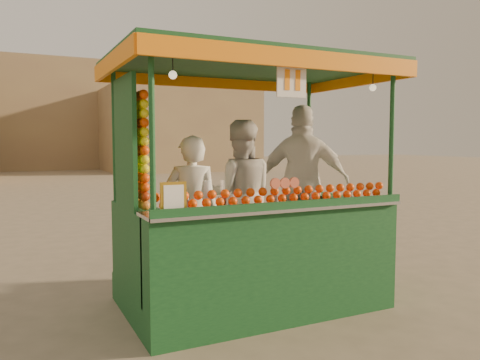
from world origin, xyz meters
name	(u,v)px	position (x,y,z in m)	size (l,w,h in m)	color
ground	(265,297)	(0.00, 0.00, 0.00)	(90.00, 90.00, 0.00)	#6C604D
building_right	(178,130)	(7.00, 24.00, 2.50)	(9.00, 6.00, 5.00)	#8D7750
building_center	(19,116)	(-2.00, 30.00, 3.50)	(14.00, 7.00, 7.00)	#8D7750
juice_cart	(249,229)	(-0.33, -0.24, 0.87)	(2.94, 1.90, 2.67)	#103E1C
vendor_left	(192,210)	(-0.92, -0.08, 1.08)	(0.66, 0.56, 1.55)	silver
vendor_middle	(240,195)	(-0.23, 0.19, 1.18)	(1.01, 0.90, 1.73)	beige
vendor_right	(303,183)	(0.65, 0.21, 1.28)	(1.20, 1.03, 1.94)	silver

